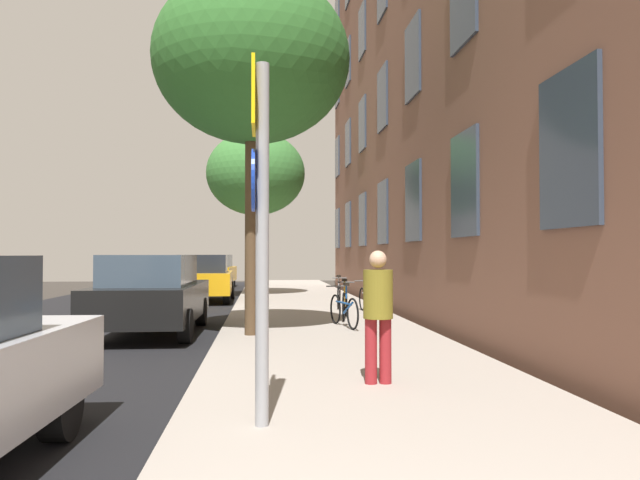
% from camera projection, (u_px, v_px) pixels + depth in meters
% --- Properties ---
extents(ground_plane, '(41.80, 41.80, 0.00)m').
position_uv_depth(ground_plane, '(178.00, 316.00, 15.64)').
color(ground_plane, '#332D28').
extents(road_asphalt, '(7.00, 38.00, 0.01)m').
position_uv_depth(road_asphalt, '(97.00, 317.00, 15.43)').
color(road_asphalt, black).
rests_on(road_asphalt, ground).
extents(sidewalk, '(4.20, 38.00, 0.12)m').
position_uv_depth(sidewalk, '(309.00, 312.00, 15.98)').
color(sidewalk, '#9E9389').
rests_on(sidewalk, ground).
extents(sign_post, '(0.16, 0.60, 3.24)m').
position_uv_depth(sign_post, '(260.00, 211.00, 5.24)').
color(sign_post, gray).
rests_on(sign_post, sidewalk).
extents(traffic_light, '(0.43, 0.24, 3.32)m').
position_uv_depth(traffic_light, '(256.00, 235.00, 22.99)').
color(traffic_light, black).
rests_on(traffic_light, sidewalk).
extents(tree_near, '(3.75, 3.75, 6.84)m').
position_uv_depth(tree_near, '(252.00, 61.00, 11.22)').
color(tree_near, '#4C3823').
rests_on(tree_near, sidewalk).
extents(tree_far, '(3.70, 3.70, 6.14)m').
position_uv_depth(tree_far, '(256.00, 174.00, 22.04)').
color(tree_far, '#4C3823').
rests_on(tree_far, sidewalk).
extents(bicycle_0, '(0.51, 1.69, 0.93)m').
position_uv_depth(bicycle_0, '(344.00, 309.00, 12.32)').
color(bicycle_0, black).
rests_on(bicycle_0, sidewalk).
extents(bicycle_1, '(0.49, 1.69, 0.95)m').
position_uv_depth(bicycle_1, '(345.00, 303.00, 13.85)').
color(bicycle_1, black).
rests_on(bicycle_1, sidewalk).
extents(bicycle_2, '(0.42, 1.68, 0.92)m').
position_uv_depth(bicycle_2, '(367.00, 299.00, 15.38)').
color(bicycle_2, black).
rests_on(bicycle_2, sidewalk).
extents(bicycle_3, '(0.45, 1.59, 0.94)m').
position_uv_depth(bicycle_3, '(339.00, 295.00, 16.81)').
color(bicycle_3, black).
rests_on(bicycle_3, sidewalk).
extents(pedestrian_0, '(0.42, 0.42, 1.57)m').
position_uv_depth(pedestrian_0, '(378.00, 307.00, 6.92)').
color(pedestrian_0, maroon).
rests_on(pedestrian_0, sidewalk).
extents(car_1, '(1.91, 4.28, 1.62)m').
position_uv_depth(car_1, '(152.00, 294.00, 11.95)').
color(car_1, black).
rests_on(car_1, road_asphalt).
extents(car_2, '(2.03, 4.11, 1.62)m').
position_uv_depth(car_2, '(204.00, 278.00, 20.27)').
color(car_2, orange).
rests_on(car_2, road_asphalt).
extents(car_3, '(1.89, 4.42, 1.62)m').
position_uv_depth(car_3, '(215.00, 271.00, 28.53)').
color(car_3, orange).
rests_on(car_3, road_asphalt).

